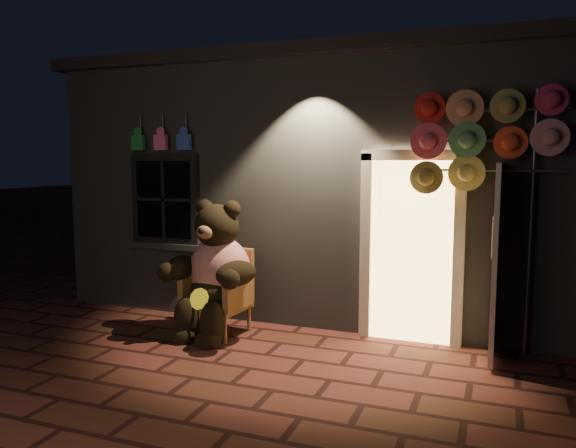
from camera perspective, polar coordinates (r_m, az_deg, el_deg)
The scene contains 5 objects.
ground at distance 5.82m, azimuth -3.88°, elevation -14.42°, with size 60.00×60.00×0.00m, color #5D2823.
shop_building at distance 9.20m, azimuth 6.57°, elevation 4.42°, with size 7.30×5.95×3.51m.
wicker_armchair at distance 6.85m, azimuth -6.85°, elevation -6.78°, with size 0.75×0.69×1.01m.
teddy_bear at distance 6.68m, azimuth -7.47°, elevation -4.89°, with size 1.22×1.00×1.69m.
hat_rack at distance 6.20m, azimuth 19.04°, elevation 8.38°, with size 1.59×0.22×2.82m.
Camera 1 is at (2.30, -4.92, 2.09)m, focal length 35.00 mm.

